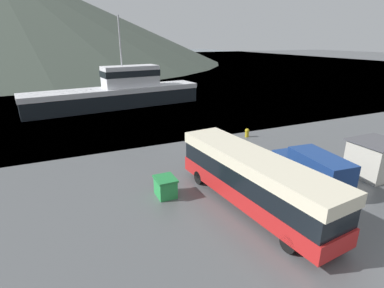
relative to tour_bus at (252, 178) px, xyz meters
name	(u,v)px	position (x,y,z in m)	size (l,w,h in m)	color
water_surface	(81,61)	(2.58, 132.42, -1.80)	(240.00, 240.00, 0.00)	slate
tour_bus	(252,178)	(0.00, 0.00, 0.00)	(3.63, 11.58, 3.19)	red
delivery_van	(313,168)	(5.26, 0.54, -0.57)	(2.55, 6.21, 2.32)	navy
fishing_boat	(118,92)	(-1.44, 30.35, 0.33)	(24.91, 7.34, 12.25)	black
storage_bin	(166,187)	(-4.14, 3.18, -1.18)	(1.23, 1.47, 1.23)	green
dock_kiosk	(375,158)	(10.37, -0.14, -0.50)	(3.21, 2.95, 2.59)	beige
small_boat	(111,100)	(-2.11, 33.12, -1.32)	(4.62, 5.70, 0.98)	#19234C
mooring_bollard	(247,132)	(7.28, 11.03, -1.34)	(0.43, 0.43, 0.86)	#B29919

